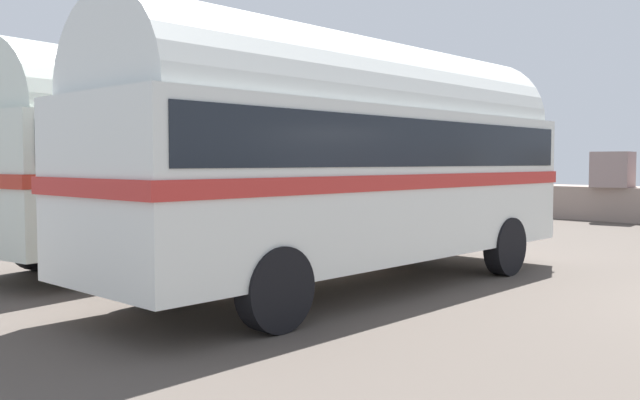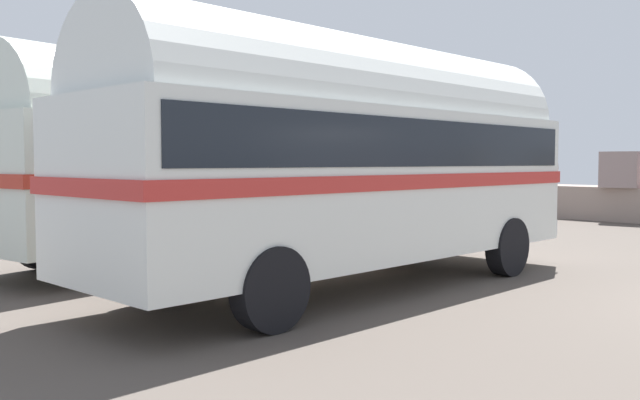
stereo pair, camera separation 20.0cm
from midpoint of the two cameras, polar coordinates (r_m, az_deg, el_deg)
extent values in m
sphere|color=gray|center=(26.92, 14.24, 2.74)|extent=(1.24, 1.24, 1.24)
sphere|color=gray|center=(24.90, 18.23, 2.61)|extent=(1.21, 1.21, 1.21)
cube|color=gray|center=(23.30, 24.29, 2.35)|extent=(1.31, 1.36, 1.12)
cylinder|color=black|center=(12.82, 7.22, -3.05)|extent=(0.34, 0.98, 0.96)
cylinder|color=black|center=(11.64, 15.95, -3.79)|extent=(0.34, 0.98, 0.96)
cylinder|color=black|center=(9.25, -12.70, -5.53)|extent=(0.34, 0.98, 0.96)
cylinder|color=black|center=(7.52, -3.39, -7.47)|extent=(0.34, 0.98, 0.96)
cube|color=silver|center=(10.03, 3.34, 1.38)|extent=(2.95, 8.54, 2.10)
cylinder|color=silver|center=(10.05, 3.36, 7.37)|extent=(2.73, 8.19, 2.20)
cube|color=#B92F2B|center=(10.03, 3.34, 1.68)|extent=(3.01, 8.63, 0.20)
cube|color=black|center=(10.03, 3.35, 4.68)|extent=(2.97, 8.21, 0.64)
cube|color=silver|center=(13.60, 15.20, -1.92)|extent=(2.29, 0.31, 0.28)
cylinder|color=black|center=(16.03, -5.69, -1.79)|extent=(0.46, 1.00, 0.96)
cylinder|color=black|center=(14.63, 0.68, -2.26)|extent=(0.46, 1.00, 0.96)
cylinder|color=black|center=(12.73, -21.84, -3.31)|extent=(0.46, 1.00, 0.96)
cylinder|color=black|center=(10.91, -15.82, -4.25)|extent=(0.46, 1.00, 0.96)
cube|color=silver|center=(13.35, -9.83, 1.79)|extent=(3.96, 8.70, 2.10)
cylinder|color=silver|center=(13.36, -9.87, 6.30)|extent=(3.70, 8.34, 2.20)
cube|color=#B23223|center=(13.35, -9.83, 2.02)|extent=(4.02, 8.80, 0.20)
cube|color=black|center=(13.35, -9.85, 4.27)|extent=(3.93, 8.38, 0.64)
cube|color=silver|center=(16.60, 1.02, -0.90)|extent=(2.27, 0.59, 0.28)
camera|label=1|loc=(0.10, -89.43, 0.03)|focal=38.11mm
camera|label=2|loc=(0.10, 90.57, -0.03)|focal=38.11mm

